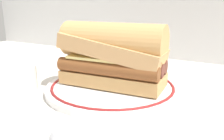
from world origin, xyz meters
TOP-DOWN VIEW (x-y plane):
  - ground_plane at (0.00, 0.00)m, footprint 1.50×1.50m
  - plate at (0.02, -0.00)m, footprint 0.27×0.27m
  - sausage_sandwich at (0.02, -0.00)m, footprint 0.21×0.10m
  - drinking_glass at (0.04, -0.26)m, footprint 0.06×0.06m

SIDE VIEW (x-z plane):
  - ground_plane at x=0.00m, z-range 0.00..0.00m
  - plate at x=0.02m, z-range 0.00..0.02m
  - drinking_glass at x=0.04m, z-range -0.01..0.11m
  - sausage_sandwich at x=0.02m, z-range 0.02..0.14m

